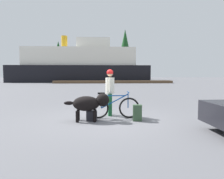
# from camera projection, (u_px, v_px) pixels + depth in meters

# --- Properties ---
(ground_plane) EXTENTS (160.00, 160.00, 0.00)m
(ground_plane) POSITION_uv_depth(u_px,v_px,m) (106.00, 120.00, 6.96)
(ground_plane) COLOR slate
(bicycle) EXTENTS (1.75, 0.44, 0.91)m
(bicycle) POSITION_uv_depth(u_px,v_px,m) (113.00, 107.00, 7.20)
(bicycle) COLOR black
(bicycle) RESTS_ON ground_plane
(person_cyclist) EXTENTS (0.32, 0.53, 1.67)m
(person_cyclist) POSITION_uv_depth(u_px,v_px,m) (110.00, 88.00, 7.65)
(person_cyclist) COLOR #19592D
(person_cyclist) RESTS_ON ground_plane
(dog) EXTENTS (1.44, 0.56, 0.88)m
(dog) POSITION_uv_depth(u_px,v_px,m) (90.00, 103.00, 6.76)
(dog) COLOR black
(dog) RESTS_ON ground_plane
(backpack) EXTENTS (0.30, 0.23, 0.52)m
(backpack) POSITION_uv_depth(u_px,v_px,m) (137.00, 113.00, 6.82)
(backpack) COLOR #334C33
(backpack) RESTS_ON ground_plane
(handbag_pannier) EXTENTS (0.34, 0.22, 0.33)m
(handbag_pannier) POSITION_uv_depth(u_px,v_px,m) (92.00, 116.00, 6.79)
(handbag_pannier) COLOR black
(handbag_pannier) RESTS_ON ground_plane
(dock_pier) EXTENTS (18.98, 2.16, 0.40)m
(dock_pier) POSITION_uv_depth(u_px,v_px,m) (113.00, 82.00, 34.51)
(dock_pier) COLOR brown
(dock_pier) RESTS_ON ground_plane
(ferry_boat) EXTENTS (24.82, 8.93, 8.57)m
(ferry_boat) POSITION_uv_depth(u_px,v_px,m) (81.00, 66.00, 40.38)
(ferry_boat) COLOR black
(ferry_boat) RESTS_ON ground_plane
(pine_tree_far_left) EXTENTS (3.26, 3.26, 9.55)m
(pine_tree_far_left) POSITION_uv_depth(u_px,v_px,m) (58.00, 54.00, 52.80)
(pine_tree_far_left) COLOR #4C331E
(pine_tree_far_left) RESTS_ON ground_plane
(pine_tree_center) EXTENTS (4.23, 4.23, 9.47)m
(pine_tree_center) POSITION_uv_depth(u_px,v_px,m) (84.00, 56.00, 53.48)
(pine_tree_center) COLOR #4C331E
(pine_tree_center) RESTS_ON ground_plane
(pine_tree_far_right) EXTENTS (4.05, 4.05, 12.94)m
(pine_tree_far_right) POSITION_uv_depth(u_px,v_px,m) (125.00, 48.00, 55.24)
(pine_tree_far_right) COLOR #4C331E
(pine_tree_far_right) RESTS_ON ground_plane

